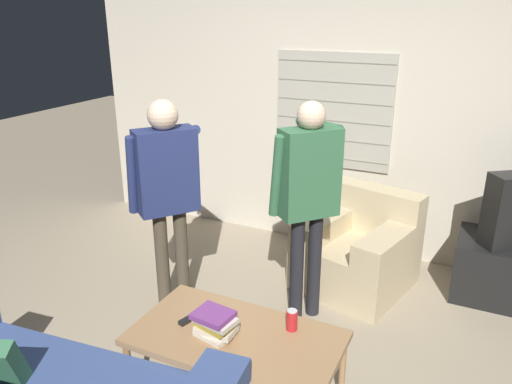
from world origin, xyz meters
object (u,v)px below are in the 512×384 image
Objects in this scene: person_left_standing at (167,182)px; book_stack at (215,324)px; armchair_beige at (359,250)px; person_right_standing at (308,187)px; coffee_table at (236,341)px; soda_can at (292,320)px; spare_remote at (189,319)px.

book_stack is (0.80, -0.74, -0.49)m from person_left_standing.
person_right_standing reaches higher than armchair_beige.
armchair_beige is 1.65m from coffee_table.
book_stack is at bearing -145.21° from soda_can.
book_stack is 0.24m from spare_remote.
coffee_table is 0.32m from spare_remote.
soda_can is at bearing -123.43° from person_right_standing.
soda_can reaches higher than spare_remote.
book_stack is (-0.40, -1.69, 0.22)m from armchair_beige.
book_stack reaches higher than coffee_table.
coffee_table is 0.73× the size of person_left_standing.
soda_can is (1.17, -0.48, -0.52)m from person_left_standing.
soda_can is at bearing -74.69° from person_left_standing.
coffee_table is at bearing -88.89° from person_left_standing.
person_left_standing is 1.01m from person_right_standing.
armchair_beige is at bearing 86.43° from spare_remote.
person_right_standing is (-0.25, -0.63, 0.72)m from armchair_beige.
person_left_standing is 1.37m from soda_can.
person_right_standing reaches higher than spare_remote.
person_left_standing is 1.20m from book_stack.
soda_can is (-0.03, -1.43, 0.20)m from armchair_beige.
coffee_table is 4.64× the size of book_stack.
book_stack reaches higher than spare_remote.
coffee_table is at bearing -141.27° from person_right_standing.
person_right_standing reaches higher than coffee_table.
person_right_standing is at bearing 87.08° from coffee_table.
coffee_table is 1.28m from person_left_standing.
person_right_standing reaches higher than soda_can.
person_right_standing is 1.21m from spare_remote.
person_left_standing is 0.99× the size of person_right_standing.
coffee_table is 1.17m from person_right_standing.
armchair_beige is at bearing 76.75° from book_stack.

